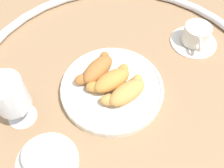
% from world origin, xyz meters
% --- Properties ---
extents(ground_plane, '(2.20, 2.20, 0.00)m').
position_xyz_m(ground_plane, '(0.00, 0.00, 0.00)').
color(ground_plane, '#997551').
extents(table_chrome_rim, '(0.81, 0.81, 0.02)m').
position_xyz_m(table_chrome_rim, '(0.00, 0.00, 0.01)').
color(table_chrome_rim, silver).
rests_on(table_chrome_rim, ground_plane).
extents(pastry_plate, '(0.26, 0.26, 0.02)m').
position_xyz_m(pastry_plate, '(-0.03, 0.01, 0.01)').
color(pastry_plate, silver).
rests_on(pastry_plate, ground_plane).
extents(croissant_large, '(0.13, 0.08, 0.04)m').
position_xyz_m(croissant_large, '(-0.03, -0.04, 0.04)').
color(croissant_large, '#D6994C').
rests_on(croissant_large, pastry_plate).
extents(croissant_small, '(0.13, 0.09, 0.04)m').
position_xyz_m(croissant_small, '(-0.03, 0.01, 0.04)').
color(croissant_small, '#CC893D').
rests_on(croissant_small, pastry_plate).
extents(croissant_extra, '(0.14, 0.06, 0.04)m').
position_xyz_m(croissant_extra, '(-0.02, 0.06, 0.04)').
color(croissant_extra, '#AD6B33').
rests_on(croissant_extra, pastry_plate).
extents(coffee_cup_near, '(0.14, 0.14, 0.06)m').
position_xyz_m(coffee_cup_near, '(0.26, -0.07, 0.03)').
color(coffee_cup_near, silver).
rests_on(coffee_cup_near, ground_plane).
extents(coffee_cup_far, '(0.14, 0.14, 0.06)m').
position_xyz_m(coffee_cup_far, '(-0.26, -0.01, 0.03)').
color(coffee_cup_far, silver).
rests_on(coffee_cup_far, ground_plane).
extents(juice_glass_left, '(0.08, 0.08, 0.14)m').
position_xyz_m(juice_glass_left, '(-0.22, 0.12, 0.09)').
color(juice_glass_left, white).
rests_on(juice_glass_left, ground_plane).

